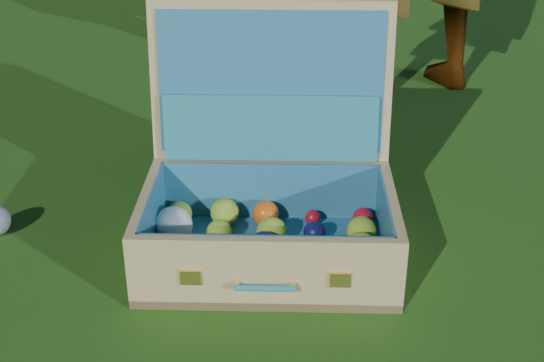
{
  "coord_description": "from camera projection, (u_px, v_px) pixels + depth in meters",
  "views": [
    {
      "loc": [
        0.18,
        -1.61,
        0.93
      ],
      "look_at": [
        0.01,
        -0.12,
        0.17
      ],
      "focal_mm": 50.0,
      "sensor_mm": 36.0,
      "label": 1
    }
  ],
  "objects": [
    {
      "name": "suitcase",
      "position": [
        268.0,
        188.0,
        1.69
      ],
      "size": [
        0.59,
        0.49,
        0.53
      ],
      "rotation": [
        0.0,
        0.0,
        0.08
      ],
      "color": "tan",
      "rests_on": "ground"
    },
    {
      "name": "ground",
      "position": [
        273.0,
        220.0,
        1.86
      ],
      "size": [
        60.0,
        60.0,
        0.0
      ],
      "primitive_type": "plane",
      "color": "#215114",
      "rests_on": "ground"
    }
  ]
}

